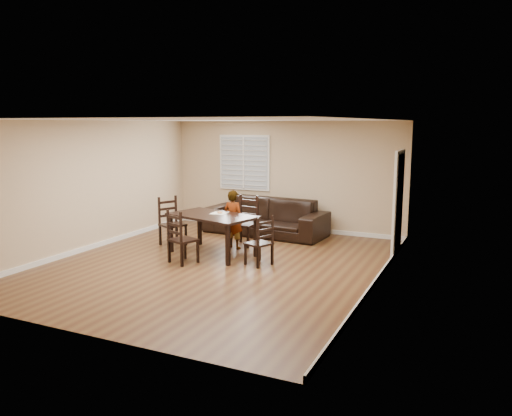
# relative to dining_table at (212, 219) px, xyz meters

# --- Properties ---
(ground) EXTENTS (7.00, 7.00, 0.00)m
(ground) POSITION_rel_dining_table_xyz_m (0.43, -0.61, -0.73)
(ground) COLOR brown
(ground) RESTS_ON ground
(room) EXTENTS (6.04, 7.04, 2.72)m
(room) POSITION_rel_dining_table_xyz_m (0.46, -0.43, 1.07)
(room) COLOR tan
(room) RESTS_ON ground
(dining_table) EXTENTS (1.94, 1.39, 0.82)m
(dining_table) POSITION_rel_dining_table_xyz_m (0.00, 0.00, 0.00)
(dining_table) COLOR black
(dining_table) RESTS_ON ground
(chair_near) EXTENTS (0.53, 0.50, 1.09)m
(chair_near) POSITION_rel_dining_table_xyz_m (0.26, 1.09, -0.24)
(chair_near) COLOR black
(chair_near) RESTS_ON ground
(chair_far) EXTENTS (0.59, 0.57, 1.03)m
(chair_far) POSITION_rel_dining_table_xyz_m (-0.24, -0.89, -0.27)
(chair_far) COLOR black
(chair_far) RESTS_ON ground
(chair_left) EXTENTS (0.61, 0.62, 1.06)m
(chair_left) POSITION_rel_dining_table_xyz_m (-1.28, 0.36, -0.25)
(chair_left) COLOR black
(chair_left) RESTS_ON ground
(chair_right) EXTENTS (0.53, 0.54, 0.95)m
(chair_right) POSITION_rel_dining_table_xyz_m (1.27, -0.34, -0.30)
(chair_right) COLOR black
(chair_right) RESTS_ON ground
(child) EXTENTS (0.49, 0.35, 1.26)m
(child) POSITION_rel_dining_table_xyz_m (0.16, 0.62, -0.11)
(child) COLOR gray
(child) RESTS_ON ground
(napkin) EXTENTS (0.33, 0.33, 0.00)m
(napkin) POSITION_rel_dining_table_xyz_m (0.05, 0.19, 0.09)
(napkin) COLOR beige
(napkin) RESTS_ON dining_table
(donut) EXTENTS (0.11, 0.11, 0.04)m
(donut) POSITION_rel_dining_table_xyz_m (0.07, 0.19, 0.11)
(donut) COLOR #C97F48
(donut) RESTS_ON napkin
(sofa) EXTENTS (3.01, 1.36, 0.86)m
(sofa) POSITION_rel_dining_table_xyz_m (0.22, 2.16, -0.31)
(sofa) COLOR black
(sofa) RESTS_ON ground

